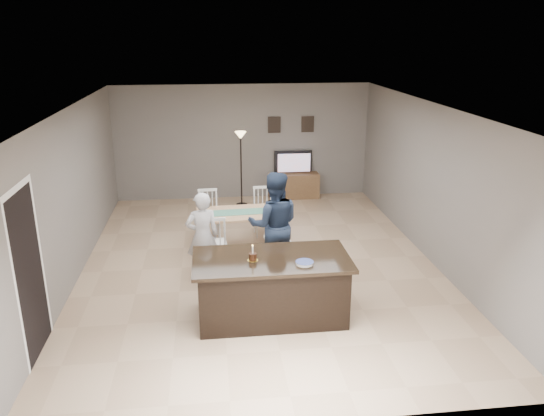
{
  "coord_description": "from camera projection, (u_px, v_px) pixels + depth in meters",
  "views": [
    {
      "loc": [
        -0.78,
        -8.39,
        3.83
      ],
      "look_at": [
        0.19,
        -0.3,
        1.12
      ],
      "focal_mm": 35.0,
      "sensor_mm": 36.0,
      "label": 1
    }
  ],
  "objects": [
    {
      "name": "kitchen_island",
      "position": [
        272.0,
        287.0,
        7.37
      ],
      "size": [
        2.15,
        1.1,
        0.9
      ],
      "color": "black",
      "rests_on": "floor"
    },
    {
      "name": "dining_table",
      "position": [
        241.0,
        219.0,
        9.6
      ],
      "size": [
        1.62,
        1.85,
        0.96
      ],
      "rotation": [
        0.0,
        0.0,
        0.06
      ],
      "color": "tan",
      "rests_on": "floor"
    },
    {
      "name": "floor",
      "position": [
        259.0,
        264.0,
        9.2
      ],
      "size": [
        8.0,
        8.0,
        0.0
      ],
      "primitive_type": "plane",
      "color": "tan",
      "rests_on": "ground"
    },
    {
      "name": "man",
      "position": [
        274.0,
        225.0,
        8.53
      ],
      "size": [
        0.9,
        0.72,
        1.76
      ],
      "primitive_type": "imported",
      "rotation": [
        0.0,
        0.0,
        3.07
      ],
      "color": "#1B263B",
      "rests_on": "floor"
    },
    {
      "name": "tv_screen_glow",
      "position": [
        294.0,
        163.0,
        12.61
      ],
      "size": [
        0.78,
        0.0,
        0.78
      ],
      "primitive_type": "plane",
      "rotation": [
        1.57,
        0.0,
        3.14
      ],
      "color": "#CD4916",
      "rests_on": "tv_console"
    },
    {
      "name": "woman",
      "position": [
        203.0,
        236.0,
        8.44
      ],
      "size": [
        0.59,
        0.45,
        1.46
      ],
      "primitive_type": "imported",
      "rotation": [
        0.0,
        0.0,
        3.35
      ],
      "color": "#B3B2B6",
      "rests_on": "floor"
    },
    {
      "name": "birthday_cake",
      "position": [
        253.0,
        257.0,
        7.13
      ],
      "size": [
        0.15,
        0.15,
        0.23
      ],
      "color": "gold",
      "rests_on": "kitchen_island"
    },
    {
      "name": "picture_frames",
      "position": [
        291.0,
        124.0,
        12.53
      ],
      "size": [
        1.1,
        0.02,
        0.38
      ],
      "color": "black",
      "rests_on": "room_shell"
    },
    {
      "name": "doorway",
      "position": [
        27.0,
        259.0,
        6.3
      ],
      "size": [
        0.0,
        2.1,
        2.65
      ],
      "color": "black",
      "rests_on": "floor"
    },
    {
      "name": "room_shell",
      "position": [
        259.0,
        170.0,
        8.68
      ],
      "size": [
        8.0,
        8.0,
        8.0
      ],
      "color": "slate",
      "rests_on": "floor"
    },
    {
      "name": "floor_lamp",
      "position": [
        241.0,
        149.0,
        11.91
      ],
      "size": [
        0.26,
        0.26,
        1.72
      ],
      "color": "black",
      "rests_on": "floor"
    },
    {
      "name": "plate_stack",
      "position": [
        305.0,
        263.0,
        7.02
      ],
      "size": [
        0.24,
        0.24,
        0.04
      ],
      "color": "white",
      "rests_on": "kitchen_island"
    },
    {
      "name": "tv_console",
      "position": [
        294.0,
        186.0,
        12.8
      ],
      "size": [
        1.2,
        0.4,
        0.6
      ],
      "primitive_type": "cube",
      "color": "brown",
      "rests_on": "floor"
    },
    {
      "name": "television",
      "position": [
        294.0,
        162.0,
        12.69
      ],
      "size": [
        0.91,
        0.12,
        0.53
      ],
      "primitive_type": "imported",
      "rotation": [
        0.0,
        0.0,
        3.14
      ],
      "color": "black",
      "rests_on": "tv_console"
    }
  ]
}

